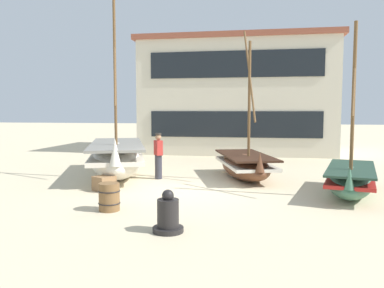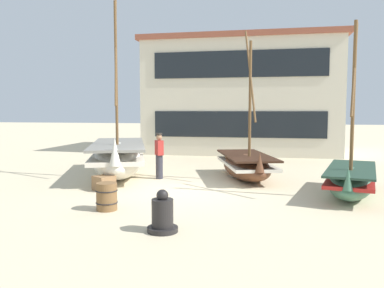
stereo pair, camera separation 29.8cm
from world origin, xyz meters
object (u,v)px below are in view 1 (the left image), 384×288
object	(u,v)px
fishing_boat_far_right	(351,179)
harbor_building_main	(238,97)
capstan_winch	(168,216)
wooden_barrel	(109,197)
fishing_boat_centre_large	(117,158)
fisherman_by_hull	(158,156)
cargo_crate	(104,183)
fishing_boat_near_left	(245,165)

from	to	relation	value
fishing_boat_far_right	harbor_building_main	world-z (taller)	harbor_building_main
capstan_winch	wooden_barrel	size ratio (longest dim) A/B	1.27
fishing_boat_far_right	wooden_barrel	xyz separation A→B (m)	(-6.40, -2.93, -0.14)
capstan_winch	fishing_boat_centre_large	bearing A→B (deg)	118.99
fisherman_by_hull	capstan_winch	distance (m)	6.32
capstan_winch	cargo_crate	bearing A→B (deg)	128.51
fisherman_by_hull	fishing_boat_near_left	bearing A→B (deg)	11.09
harbor_building_main	fishing_boat_far_right	bearing A→B (deg)	-71.85
capstan_winch	harbor_building_main	size ratio (longest dim) A/B	0.08
fishing_boat_near_left	fisherman_by_hull	distance (m)	3.21
fishing_boat_far_right	fisherman_by_hull	bearing A→B (deg)	165.11
fishing_boat_centre_large	fisherman_by_hull	bearing A→B (deg)	-11.04
fishing_boat_far_right	cargo_crate	xyz separation A→B (m)	(-7.48, -0.65, -0.26)
fishing_boat_far_right	fisherman_by_hull	xyz separation A→B (m)	(-6.34, 1.69, 0.35)
fishing_boat_near_left	fishing_boat_centre_large	bearing A→B (deg)	-176.75
fisherman_by_hull	fishing_boat_centre_large	bearing A→B (deg)	168.96
capstan_winch	wooden_barrel	distance (m)	2.34
wooden_barrel	cargo_crate	xyz separation A→B (m)	(-1.09, 2.28, -0.12)
fishing_boat_far_right	fisherman_by_hull	size ratio (longest dim) A/B	3.01
capstan_winch	fishing_boat_near_left	bearing A→B (deg)	78.60
fisherman_by_hull	cargo_crate	distance (m)	2.67
harbor_building_main	capstan_winch	bearing A→B (deg)	-91.70
fishing_boat_far_right	capstan_winch	bearing A→B (deg)	-136.22
wooden_barrel	harbor_building_main	world-z (taller)	harbor_building_main
capstan_winch	wooden_barrel	xyz separation A→B (m)	(-1.85, 1.42, 0.00)
cargo_crate	harbor_building_main	world-z (taller)	harbor_building_main
fishing_boat_far_right	capstan_winch	world-z (taller)	fishing_boat_far_right
fishing_boat_centre_large	fishing_boat_far_right	bearing A→B (deg)	-14.08
fishing_boat_near_left	capstan_winch	xyz separation A→B (m)	(-1.34, -6.65, -0.17)
fishing_boat_centre_large	harbor_building_main	distance (m)	11.38
fisherman_by_hull	wooden_barrel	xyz separation A→B (m)	(-0.06, -4.62, -0.48)
fishing_boat_centre_large	cargo_crate	bearing A→B (deg)	-77.55
fishing_boat_far_right	fishing_boat_centre_large	bearing A→B (deg)	165.92
fisherman_by_hull	harbor_building_main	world-z (taller)	harbor_building_main
fishing_boat_near_left	fishing_boat_centre_large	size ratio (longest dim) A/B	0.78
wooden_barrel	fisherman_by_hull	bearing A→B (deg)	89.29
fishing_boat_centre_large	capstan_winch	distance (m)	7.30
fishing_boat_centre_large	harbor_building_main	world-z (taller)	fishing_boat_centre_large
fisherman_by_hull	capstan_winch	bearing A→B (deg)	-73.42
cargo_crate	harbor_building_main	bearing A→B (deg)	75.18
wooden_barrel	fishing_boat_centre_large	bearing A→B (deg)	108.70
fisherman_by_hull	wooden_barrel	distance (m)	4.64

